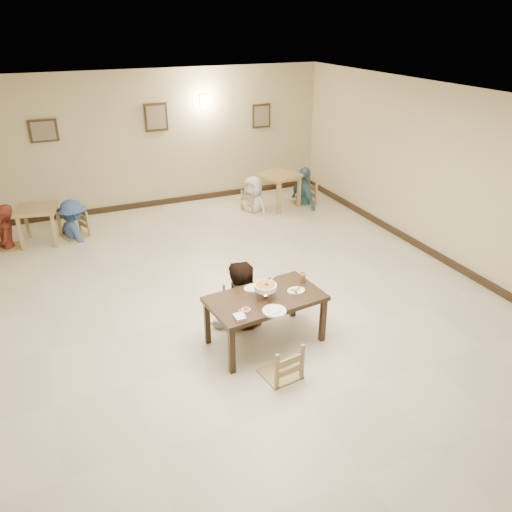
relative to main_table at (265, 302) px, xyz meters
name	(u,v)px	position (x,y,z in m)	size (l,w,h in m)	color
floor	(237,308)	(-0.04, 0.93, -0.62)	(10.00, 10.00, 0.00)	beige
ceiling	(233,104)	(-0.04, 0.93, 2.38)	(10.00, 10.00, 0.00)	white
wall_back	(153,140)	(-0.04, 5.93, 0.88)	(10.00, 10.00, 0.00)	beige
wall_right	(459,181)	(3.96, 0.93, 0.88)	(10.00, 10.00, 0.00)	beige
baseboard_back	(159,202)	(-0.04, 5.90, -0.56)	(8.00, 0.06, 0.12)	black
baseboard_right	(443,259)	(3.93, 0.93, -0.56)	(0.06, 10.00, 0.12)	black
picture_a	(43,131)	(-2.24, 5.89, 1.28)	(0.55, 0.04, 0.45)	#332714
picture_b	(156,117)	(0.06, 5.89, 1.38)	(0.50, 0.04, 0.60)	#332714
picture_c	(261,116)	(2.56, 5.89, 1.23)	(0.45, 0.04, 0.55)	#332714
wall_sconce	(204,100)	(1.16, 5.89, 1.68)	(0.16, 0.05, 0.22)	#FFD88C
main_table	(265,302)	(0.00, 0.00, 0.00)	(1.57, 0.99, 0.70)	#332111
chair_far	(236,292)	(-0.14, 0.70, -0.19)	(0.41, 0.41, 0.87)	tan
chair_near	(281,344)	(-0.12, -0.71, -0.16)	(0.44, 0.44, 0.93)	tan
main_diner	(238,263)	(-0.14, 0.62, 0.31)	(0.90, 0.70, 1.85)	gray
curry_warmer	(265,287)	(-0.01, -0.02, 0.23)	(0.33, 0.29, 0.26)	silver
rice_plate_far	(254,288)	(-0.05, 0.26, 0.09)	(0.28, 0.28, 0.06)	white
rice_plate_near	(274,311)	(-0.05, -0.38, 0.10)	(0.30, 0.30, 0.07)	white
fried_plate	(296,290)	(0.43, -0.03, 0.10)	(0.24, 0.24, 0.05)	white
chili_dish	(246,310)	(-0.36, -0.21, 0.09)	(0.11, 0.11, 0.02)	white
napkin_cutlery	(240,317)	(-0.49, -0.33, 0.09)	(0.15, 0.25, 0.03)	white
drink_glass	(303,278)	(0.63, 0.16, 0.14)	(0.07, 0.07, 0.14)	white
bg_table_left	(38,214)	(-2.62, 4.71, -0.04)	(0.84, 0.84, 0.72)	#A48653
bg_table_right	(279,180)	(2.47, 4.69, 0.02)	(0.99, 0.99, 0.78)	#A48653
bg_chair_ll	(3,223)	(-3.23, 4.70, -0.12)	(0.47, 0.47, 1.00)	tan
bg_chair_lr	(72,214)	(-2.01, 4.75, -0.14)	(0.45, 0.45, 0.96)	tan
bg_chair_rl	(253,191)	(1.85, 4.72, -0.18)	(0.42, 0.42, 0.89)	tan
bg_chair_rr	(304,183)	(3.09, 4.63, -0.11)	(0.48, 0.48, 1.02)	tan
bg_diner_b	(70,200)	(-2.01, 4.75, 0.15)	(0.99, 0.57, 1.53)	#45659D
bg_diner_c	(253,177)	(1.85, 4.72, 0.16)	(0.76, 0.50, 1.56)	silver
bg_diner_d	(305,168)	(3.09, 4.63, 0.25)	(1.02, 0.43, 1.74)	#467481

